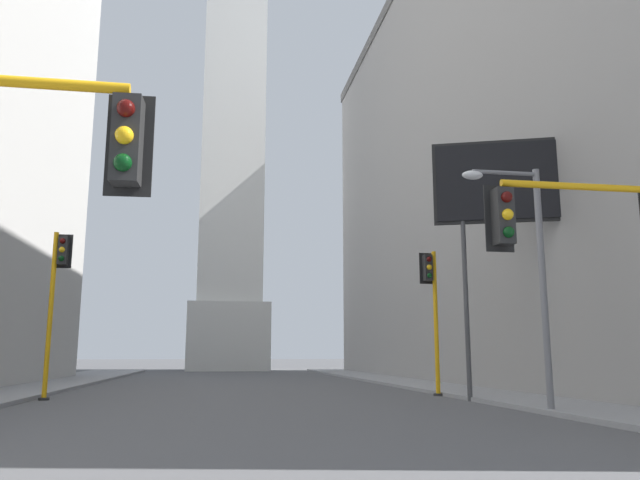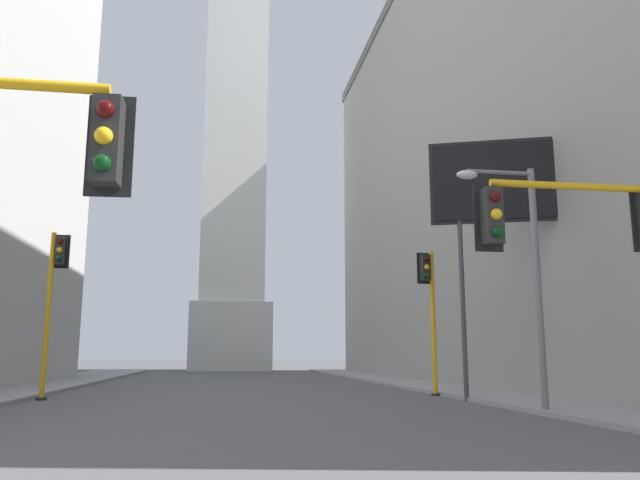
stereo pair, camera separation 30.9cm
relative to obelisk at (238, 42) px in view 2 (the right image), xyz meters
name	(u,v)px [view 2 (the right image)]	position (x,y,z in m)	size (l,w,h in m)	color
sidewalk_right	(500,394)	(10.35, -41.02, -36.15)	(5.00, 76.91, 0.15)	gray
building_right	(590,147)	(21.47, -31.62, -21.87)	(20.86, 53.81, 28.68)	gray
obelisk	(238,42)	(0.00, 0.00, 0.00)	(8.16, 8.16, 75.74)	silver
traffic_light_near_right	(603,243)	(6.40, -54.67, -32.41)	(4.14, 0.50, 5.06)	orange
traffic_light_mid_right	(430,299)	(7.59, -40.75, -32.31)	(0.79, 0.51, 5.94)	orange
traffic_light_mid_left	(53,288)	(-7.32, -40.70, -32.09)	(0.78, 0.50, 6.30)	orange
street_lamp	(524,258)	(7.75, -48.77, -31.78)	(2.45, 0.36, 7.18)	slate
billboard_sign	(518,187)	(9.94, -44.44, -28.37)	(6.20, 2.39, 9.75)	#3F3F42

